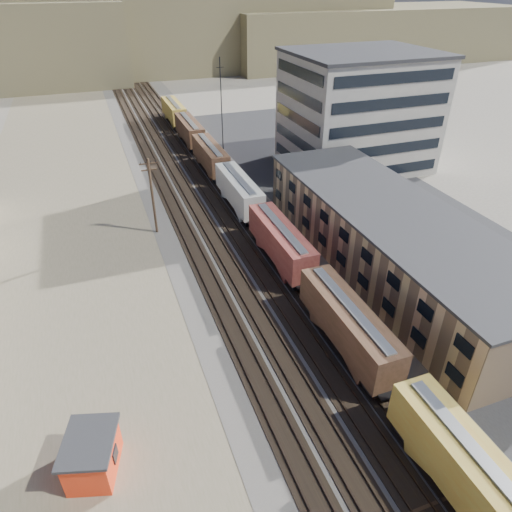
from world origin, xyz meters
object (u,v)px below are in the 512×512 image
object	(u,v)px
maintenance_shed	(92,455)
parked_car_blue	(345,173)
freight_train	(258,213)
utility_pole_north	(152,195)

from	to	relation	value
maintenance_shed	parked_car_blue	distance (m)	58.18
freight_train	parked_car_blue	bearing A→B (deg)	32.30
freight_train	utility_pole_north	world-z (taller)	utility_pole_north
freight_train	utility_pole_north	distance (m)	13.35
maintenance_shed	parked_car_blue	bearing A→B (deg)	43.74
freight_train	maintenance_shed	size ratio (longest dim) A/B	23.71
parked_car_blue	freight_train	bearing A→B (deg)	165.95
freight_train	parked_car_blue	world-z (taller)	freight_train
parked_car_blue	utility_pole_north	bearing A→B (deg)	147.78
freight_train	maintenance_shed	bearing A→B (deg)	-128.55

